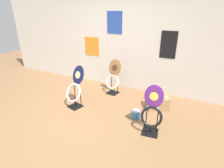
# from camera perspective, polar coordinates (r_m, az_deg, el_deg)

# --- Properties ---
(ground_plane) EXTENTS (14.00, 14.00, 0.00)m
(ground_plane) POSITION_cam_1_polar(r_m,az_deg,el_deg) (3.54, -12.74, -12.70)
(ground_plane) COLOR #8E6642
(wall_back) EXTENTS (8.00, 0.07, 2.60)m
(wall_back) POSITION_cam_1_polar(r_m,az_deg,el_deg) (4.80, 2.42, 14.15)
(wall_back) COLOR silver
(wall_back) RESTS_ON ground_plane
(toilet_seat_display_purple_note) EXTENTS (0.39, 0.31, 0.89)m
(toilet_seat_display_purple_note) POSITION_cam_1_polar(r_m,az_deg,el_deg) (3.11, 12.95, -8.94)
(toilet_seat_display_purple_note) COLOR black
(toilet_seat_display_purple_note) RESTS_ON ground_plane
(toilet_seat_display_navy_moon) EXTENTS (0.48, 0.47, 0.93)m
(toilet_seat_display_navy_moon) POSITION_cam_1_polar(r_m,az_deg,el_deg) (3.93, -12.01, -1.54)
(toilet_seat_display_navy_moon) COLOR black
(toilet_seat_display_navy_moon) RESTS_ON ground_plane
(toilet_seat_display_woodgrain) EXTENTS (0.39, 0.34, 0.89)m
(toilet_seat_display_woodgrain) POSITION_cam_1_polar(r_m,az_deg,el_deg) (4.51, 0.37, 1.64)
(toilet_seat_display_woodgrain) COLOR black
(toilet_seat_display_woodgrain) RESTS_ON ground_plane
(paint_can) EXTENTS (0.18, 0.18, 0.16)m
(paint_can) POSITION_cam_1_polar(r_m,az_deg,el_deg) (3.63, 7.80, -9.59)
(paint_can) COLOR teal
(paint_can) RESTS_ON ground_plane
(storage_box) EXTENTS (0.56, 0.50, 0.28)m
(storage_box) POSITION_cam_1_polar(r_m,az_deg,el_deg) (4.04, 14.74, -5.79)
(storage_box) COLOR #A37F51
(storage_box) RESTS_ON ground_plane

